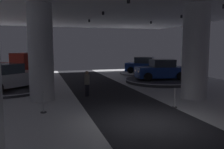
# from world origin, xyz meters

# --- Properties ---
(ground) EXTENTS (24.00, 44.00, 0.06)m
(ground) POSITION_xyz_m (0.00, 0.00, -0.02)
(ground) COLOR silver
(column_left) EXTENTS (1.39, 1.39, 5.50)m
(column_left) POSITION_xyz_m (-4.18, 5.50, 2.75)
(column_left) COLOR #ADADB2
(column_left) RESTS_ON ground
(column_right) EXTENTS (1.52, 1.52, 5.50)m
(column_right) POSITION_xyz_m (4.58, 3.49, 2.75)
(column_right) COLOR silver
(column_right) RESTS_ON ground
(display_platform_far_left) EXTENTS (4.98, 4.98, 0.22)m
(display_platform_far_left) POSITION_xyz_m (-6.38, 8.92, 0.13)
(display_platform_far_left) COLOR #333338
(display_platform_far_left) RESTS_ON ground
(display_car_far_left) EXTENTS (4.34, 4.13, 1.71)m
(display_car_far_left) POSITION_xyz_m (-6.41, 8.90, 0.99)
(display_car_far_left) COLOR silver
(display_car_far_left) RESTS_ON display_platform_far_left
(display_platform_far_right) EXTENTS (6.07, 6.07, 0.28)m
(display_platform_far_right) POSITION_xyz_m (5.69, 9.74, 0.16)
(display_platform_far_right) COLOR #333338
(display_platform_far_right) RESTS_ON ground
(display_car_far_right) EXTENTS (4.39, 2.65, 1.71)m
(display_car_far_right) POSITION_xyz_m (5.72, 9.74, 1.05)
(display_car_far_right) COLOR navy
(display_car_far_right) RESTS_ON display_platform_far_right
(display_platform_deep_left) EXTENTS (5.74, 5.74, 0.23)m
(display_platform_deep_left) POSITION_xyz_m (-6.77, 14.40, 0.13)
(display_platform_deep_left) COLOR #333338
(display_platform_deep_left) RESTS_ON ground
(pickup_truck_deep_left) EXTENTS (5.36, 5.09, 2.30)m
(pickup_truck_deep_left) POSITION_xyz_m (-6.53, 14.19, 1.16)
(pickup_truck_deep_left) COLOR maroon
(pickup_truck_deep_left) RESTS_ON display_platform_deep_left
(display_platform_deep_right) EXTENTS (5.58, 5.58, 0.24)m
(display_platform_deep_right) POSITION_xyz_m (6.69, 14.97, 0.14)
(display_platform_deep_right) COLOR silver
(display_platform_deep_right) RESTS_ON ground
(display_car_deep_right) EXTENTS (4.49, 3.84, 1.71)m
(display_car_deep_right) POSITION_xyz_m (6.66, 14.98, 1.00)
(display_car_deep_right) COLOR navy
(display_car_deep_right) RESTS_ON display_platform_deep_right
(visitor_walking_near) EXTENTS (0.32, 0.32, 1.59)m
(visitor_walking_near) POSITION_xyz_m (-1.49, 5.82, 0.91)
(visitor_walking_near) COLOR black
(visitor_walking_near) RESTS_ON ground
(stanchion_b) EXTENTS (0.28, 0.28, 1.01)m
(stanchion_b) POSITION_xyz_m (2.24, 1.80, 0.37)
(stanchion_b) COLOR #333338
(stanchion_b) RESTS_ON ground
(stanchion_c) EXTENTS (0.28, 0.28, 1.01)m
(stanchion_c) POSITION_xyz_m (-4.16, 2.75, 0.37)
(stanchion_c) COLOR #333338
(stanchion_c) RESTS_ON ground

